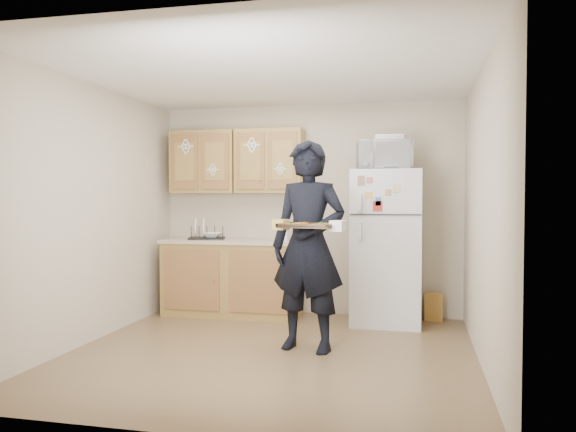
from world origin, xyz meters
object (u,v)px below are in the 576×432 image
(refrigerator, at_px, (387,247))
(person, at_px, (308,246))
(microwave, at_px, (384,155))
(dish_rack, at_px, (207,232))
(baking_tray, at_px, (309,226))

(refrigerator, xyz_separation_m, person, (-0.64, -1.25, 0.11))
(microwave, relative_size, dish_rack, 1.37)
(dish_rack, bearing_deg, microwave, -2.67)
(person, bearing_deg, refrigerator, 74.36)
(person, relative_size, microwave, 3.36)
(baking_tray, distance_m, dish_rack, 2.23)
(person, bearing_deg, dish_rack, 150.20)
(refrigerator, relative_size, dish_rack, 4.07)
(dish_rack, bearing_deg, refrigerator, -1.28)
(person, height_order, baking_tray, person)
(dish_rack, bearing_deg, person, -41.25)
(refrigerator, bearing_deg, baking_tray, -110.60)
(microwave, bearing_deg, dish_rack, 165.59)
(baking_tray, height_order, dish_rack, baking_tray)
(refrigerator, height_order, dish_rack, refrigerator)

